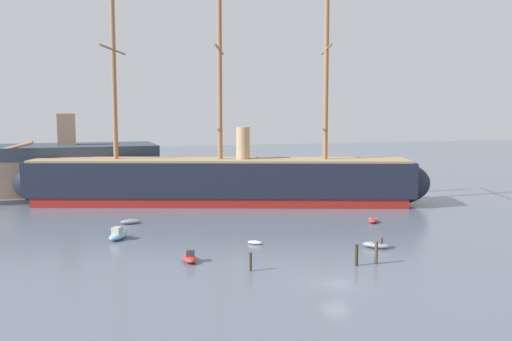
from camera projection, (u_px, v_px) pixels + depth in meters
name	position (u px, v px, depth m)	size (l,w,h in m)	color
ground_plane	(336.00, 284.00, 51.79)	(400.00, 400.00, 0.00)	slate
tall_ship	(220.00, 180.00, 95.36)	(73.84, 31.27, 36.90)	maroon
motorboat_foreground_left	(189.00, 257.00, 59.28)	(1.45, 3.32, 1.38)	#B22D28
motorboat_foreground_right	(376.00, 244.00, 65.09)	(3.12, 3.11, 1.31)	gray
dinghy_near_centre	(255.00, 242.00, 67.02)	(1.87, 1.73, 0.42)	silver
motorboat_mid_left	(118.00, 235.00, 69.48)	(3.28, 3.97, 1.56)	#7FB2D6
dinghy_mid_right	(373.00, 220.00, 79.83)	(2.58, 3.08, 0.67)	#B22D28
dinghy_alongside_bow	(131.00, 222.00, 78.92)	(2.74, 1.20, 0.65)	gray
dinghy_alongside_stern	(347.00, 203.00, 95.51)	(1.65, 2.12, 0.46)	orange
motorboat_far_right	(362.00, 189.00, 110.04)	(3.07, 2.86, 1.25)	#B22D28
mooring_piling_nearest	(251.00, 262.00, 55.83)	(0.26, 0.26, 1.85)	#382B1E
mooring_piling_left_pair	(376.00, 253.00, 58.39)	(0.32, 0.32, 2.35)	#4C3D2D
mooring_piling_right_pair	(356.00, 255.00, 57.75)	(0.35, 0.35, 2.20)	#382B1E
dockside_warehouse_left	(51.00, 171.00, 104.37)	(40.76, 17.81, 15.14)	#565659
seagull_in_flight	(179.00, 136.00, 80.57)	(0.41, 1.21, 0.13)	silver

